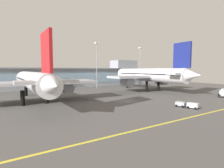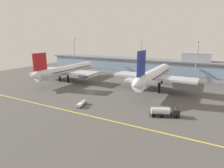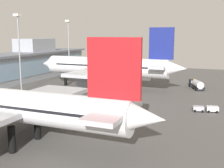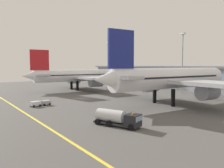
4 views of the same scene
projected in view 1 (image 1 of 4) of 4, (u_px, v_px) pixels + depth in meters
The scene contains 9 objects.
ground_plane at pixel (127, 101), 55.16m from camera, with size 185.74×185.74×0.00m, color #514F4C.
taxiway_centreline_stripe at pixel (193, 117), 36.76m from camera, with size 148.59×0.50×0.01m, color yellow.
terminal_building at pixel (72, 77), 100.39m from camera, with size 135.67×14.00×15.80m.
airliner_near_left at pixel (33, 81), 51.70m from camera, with size 37.71×50.89×17.27m.
airliner_near_right at pixel (148, 75), 81.36m from camera, with size 38.03×50.64×19.62m.
fuel_tanker_truck at pixel (224, 92), 65.18m from camera, with size 9.28×5.79×2.90m.
baggage_tug_near at pixel (187, 105), 45.38m from camera, with size 2.86×5.79×1.40m.
apron_light_mast_centre at pixel (140, 61), 109.00m from camera, with size 1.80×1.80×23.21m.
apron_light_mast_east at pixel (97, 58), 92.12m from camera, with size 1.80×1.80×23.63m.
Camera 1 is at (-33.55, -43.27, 9.67)m, focal length 28.69 mm.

